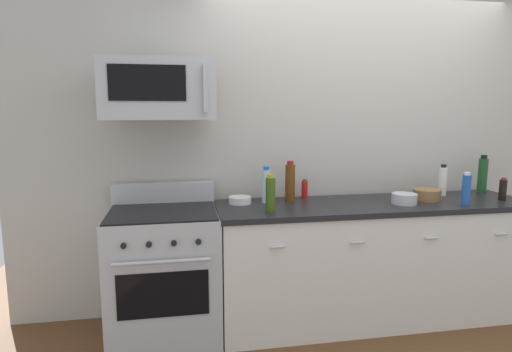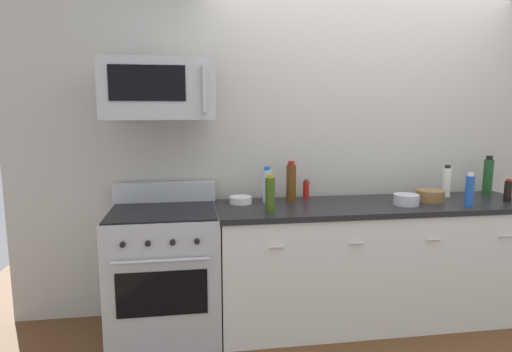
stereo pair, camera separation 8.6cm
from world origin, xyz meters
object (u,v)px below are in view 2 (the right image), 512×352
object	(u,v)px
bottle_soda_blue	(470,191)
bowl_white_ceramic	(241,200)
bottle_soy_sauce_dark	(508,191)
microwave	(159,90)
bottle_vinegar_white	(447,182)
bottle_hot_sauce_red	(306,190)
bowl_steel_prep	(406,199)
range_oven	(165,272)
bowl_wooden_salad	(430,195)
bottle_olive_oil	(270,194)
bottle_wine_green	(488,176)
bottle_wine_amber	(291,183)
bottle_water_clear	(267,186)

from	to	relation	value
bottle_soda_blue	bowl_white_ceramic	bearing A→B (deg)	167.31
bottle_soy_sauce_dark	microwave	bearing A→B (deg)	176.86
bottle_soda_blue	bottle_vinegar_white	bearing A→B (deg)	81.63
bottle_hot_sauce_red	bottle_soda_blue	world-z (taller)	bottle_soda_blue
bowl_white_ceramic	bowl_steel_prep	distance (m)	1.23
range_oven	bowl_white_ceramic	distance (m)	0.75
microwave	bottle_vinegar_white	world-z (taller)	microwave
bowl_wooden_salad	bowl_steel_prep	xyz separation A→B (m)	(-0.24, -0.09, -0.00)
bottle_hot_sauce_red	bowl_white_ceramic	bearing A→B (deg)	-170.36
bottle_olive_oil	bowl_white_ceramic	bearing A→B (deg)	118.18
bottle_hot_sauce_red	bottle_wine_green	size ratio (longest dim) A/B	0.48
bottle_wine_amber	bowl_white_ceramic	world-z (taller)	bottle_wine_amber
bottle_wine_green	bottle_wine_amber	world-z (taller)	bottle_wine_green
microwave	bottle_soy_sauce_dark	distance (m)	2.69
bottle_hot_sauce_red	bottle_olive_oil	bearing A→B (deg)	-132.14
bottle_water_clear	bottle_soda_blue	distance (m)	1.46
bottle_soy_sauce_dark	bottle_vinegar_white	bearing A→B (deg)	144.18
bottle_soda_blue	bottle_wine_amber	xyz separation A→B (m)	(-1.23, 0.36, 0.03)
range_oven	bottle_soda_blue	size ratio (longest dim) A/B	4.33
bottle_water_clear	bottle_olive_oil	size ratio (longest dim) A/B	1.05
bowl_steel_prep	bottle_wine_green	bearing A→B (deg)	17.74
bottle_wine_amber	bottle_water_clear	bearing A→B (deg)	-178.38
bottle_olive_oil	bottle_vinegar_white	world-z (taller)	bottle_olive_oil
bottle_water_clear	bowl_white_ceramic	size ratio (longest dim) A/B	1.63
microwave	bottle_wine_green	world-z (taller)	microwave
bottle_hot_sauce_red	bottle_soy_sauce_dark	bearing A→B (deg)	-12.77
bottle_water_clear	bottle_wine_amber	xyz separation A→B (m)	(0.19, 0.01, 0.02)
bottle_olive_oil	bowl_wooden_salad	size ratio (longest dim) A/B	1.25
bottle_soda_blue	microwave	bearing A→B (deg)	173.26
microwave	bottle_soy_sauce_dark	bearing A→B (deg)	-3.14
bottle_wine_amber	bowl_steel_prep	distance (m)	0.86
bottle_olive_oil	bottle_soda_blue	bearing A→B (deg)	-2.11
bowl_white_ceramic	bowl_wooden_salad	bearing A→B (deg)	-5.65
bottle_soy_sauce_dark	bottle_wine_green	xyz separation A→B (m)	(0.04, 0.29, 0.07)
bottle_water_clear	bowl_white_ceramic	distance (m)	0.22
range_oven	bottle_water_clear	size ratio (longest dim) A/B	3.90
bowl_white_ceramic	bottle_vinegar_white	bearing A→B (deg)	0.12
bottle_wine_amber	bowl_steel_prep	world-z (taller)	bottle_wine_amber
bottle_wine_green	bottle_soda_blue	size ratio (longest dim) A/B	1.30
range_oven	bowl_steel_prep	world-z (taller)	range_oven
bottle_water_clear	bowl_wooden_salad	size ratio (longest dim) A/B	1.31
bottle_soy_sauce_dark	bottle_wine_green	bearing A→B (deg)	81.99
bottle_hot_sauce_red	bowl_white_ceramic	distance (m)	0.54
bowl_wooden_salad	bowl_steel_prep	size ratio (longest dim) A/B	1.13
microwave	bowl_wooden_salad	xyz separation A→B (m)	(2.01, -0.04, -0.78)
range_oven	bowl_steel_prep	size ratio (longest dim) A/B	5.80
bottle_water_clear	bottle_soda_blue	world-z (taller)	bottle_water_clear
bottle_hot_sauce_red	bottle_vinegar_white	bearing A→B (deg)	-4.32
bottle_soda_blue	bottle_water_clear	bearing A→B (deg)	165.92
bottle_hot_sauce_red	bowl_wooden_salad	distance (m)	0.95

